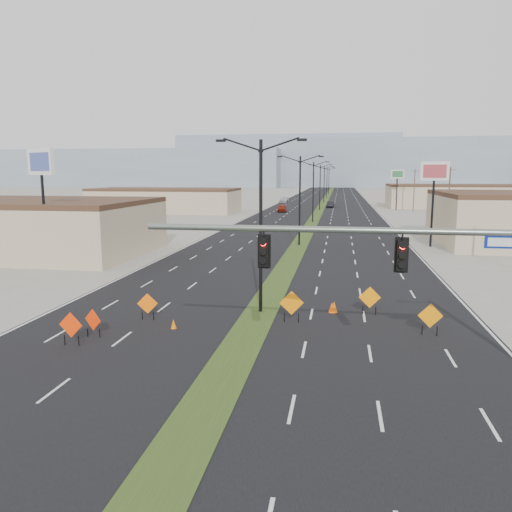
% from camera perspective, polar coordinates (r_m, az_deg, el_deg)
% --- Properties ---
extents(ground, '(600.00, 600.00, 0.00)m').
position_cam_1_polar(ground, '(18.70, -5.49, -16.37)').
color(ground, gray).
rests_on(ground, ground).
extents(road_surface, '(25.00, 400.00, 0.02)m').
position_cam_1_polar(road_surface, '(116.60, 7.35, 5.37)').
color(road_surface, black).
rests_on(road_surface, ground).
extents(median_strip, '(2.00, 400.00, 0.04)m').
position_cam_1_polar(median_strip, '(116.60, 7.35, 5.37)').
color(median_strip, '#253F16').
rests_on(median_strip, ground).
extents(building_sw_far, '(30.00, 14.00, 4.50)m').
position_cam_1_polar(building_sw_far, '(107.76, -10.32, 6.17)').
color(building_sw_far, tan).
rests_on(building_sw_far, ground).
extents(building_se_far, '(44.00, 16.00, 5.00)m').
position_cam_1_polar(building_se_far, '(130.73, 24.54, 6.13)').
color(building_se_far, tan).
rests_on(building_se_far, ground).
extents(mesa_west, '(180.00, 50.00, 22.00)m').
position_cam_1_polar(mesa_west, '(321.33, -13.45, 9.70)').
color(mesa_west, gray).
rests_on(mesa_west, ground).
extents(mesa_center, '(220.00, 50.00, 28.00)m').
position_cam_1_polar(mesa_center, '(318.28, 16.21, 10.13)').
color(mesa_center, gray).
rests_on(mesa_center, ground).
extents(mesa_backdrop, '(140.00, 50.00, 32.00)m').
position_cam_1_polar(mesa_backdrop, '(338.09, 3.75, 10.76)').
color(mesa_backdrop, gray).
rests_on(mesa_backdrop, ground).
extents(signal_mast, '(16.30, 0.60, 8.00)m').
position_cam_1_polar(signal_mast, '(18.98, 21.82, -1.36)').
color(signal_mast, slate).
rests_on(signal_mast, ground).
extents(streetlight_0, '(5.15, 0.24, 10.02)m').
position_cam_1_polar(streetlight_0, '(28.71, 0.55, 4.03)').
color(streetlight_0, black).
rests_on(streetlight_0, ground).
extents(streetlight_1, '(5.15, 0.24, 10.02)m').
position_cam_1_polar(streetlight_1, '(56.48, 5.03, 6.66)').
color(streetlight_1, black).
rests_on(streetlight_1, ground).
extents(streetlight_2, '(5.15, 0.24, 10.02)m').
position_cam_1_polar(streetlight_2, '(84.40, 6.56, 7.54)').
color(streetlight_2, black).
rests_on(streetlight_2, ground).
extents(streetlight_3, '(5.15, 0.24, 10.02)m').
position_cam_1_polar(streetlight_3, '(112.36, 7.33, 7.99)').
color(streetlight_3, black).
rests_on(streetlight_3, ground).
extents(streetlight_4, '(5.15, 0.24, 10.02)m').
position_cam_1_polar(streetlight_4, '(140.33, 7.79, 8.25)').
color(streetlight_4, black).
rests_on(streetlight_4, ground).
extents(streetlight_5, '(5.15, 0.24, 10.02)m').
position_cam_1_polar(streetlight_5, '(168.32, 8.11, 8.43)').
color(streetlight_5, black).
rests_on(streetlight_5, ground).
extents(streetlight_6, '(5.15, 0.24, 10.02)m').
position_cam_1_polar(streetlight_6, '(196.30, 8.33, 8.55)').
color(streetlight_6, black).
rests_on(streetlight_6, ground).
extents(utility_pole_1, '(1.60, 0.20, 9.00)m').
position_cam_1_polar(utility_pole_1, '(77.88, 21.17, 6.27)').
color(utility_pole_1, '#4C3823').
rests_on(utility_pole_1, ground).
extents(utility_pole_2, '(1.60, 0.20, 9.00)m').
position_cam_1_polar(utility_pole_2, '(112.37, 17.63, 7.24)').
color(utility_pole_2, '#4C3823').
rests_on(utility_pole_2, ground).
extents(utility_pole_3, '(1.60, 0.20, 9.00)m').
position_cam_1_polar(utility_pole_3, '(147.10, 15.75, 7.75)').
color(utility_pole_3, '#4C3823').
rests_on(utility_pole_3, ground).
extents(car_left, '(2.36, 4.84, 1.59)m').
position_cam_1_polar(car_left, '(106.52, 2.99, 5.48)').
color(car_left, maroon).
rests_on(car_left, ground).
extents(car_mid, '(1.86, 4.53, 1.46)m').
position_cam_1_polar(car_mid, '(121.25, 8.50, 5.84)').
color(car_mid, black).
rests_on(car_mid, ground).
extents(car_far, '(2.62, 5.60, 1.58)m').
position_cam_1_polar(car_far, '(139.74, 3.23, 6.42)').
color(car_far, silver).
rests_on(car_far, ground).
extents(construction_sign_0, '(1.03, 0.44, 1.46)m').
position_cam_1_polar(construction_sign_0, '(26.35, -18.13, -7.07)').
color(construction_sign_0, red).
rests_on(construction_sign_0, ground).
extents(construction_sign_1, '(1.23, 0.14, 1.64)m').
position_cam_1_polar(construction_sign_1, '(25.44, -20.41, -7.52)').
color(construction_sign_1, '#FF3505').
rests_on(construction_sign_1, ground).
extents(construction_sign_2, '(1.13, 0.26, 1.53)m').
position_cam_1_polar(construction_sign_2, '(28.57, -12.30, -5.44)').
color(construction_sign_2, '#FF6605').
rests_on(construction_sign_2, ground).
extents(construction_sign_3, '(1.31, 0.36, 1.78)m').
position_cam_1_polar(construction_sign_3, '(27.50, 4.09, -5.49)').
color(construction_sign_3, orange).
rests_on(construction_sign_3, ground).
extents(construction_sign_4, '(1.25, 0.11, 1.66)m').
position_cam_1_polar(construction_sign_4, '(26.78, 19.30, -6.59)').
color(construction_sign_4, orange).
rests_on(construction_sign_4, ground).
extents(construction_sign_5, '(1.26, 0.14, 1.68)m').
position_cam_1_polar(construction_sign_5, '(29.64, 12.87, -4.74)').
color(construction_sign_5, orange).
rests_on(construction_sign_5, ground).
extents(cone_0, '(0.38, 0.38, 0.53)m').
position_cam_1_polar(cone_0, '(26.91, -9.41, -7.67)').
color(cone_0, '#D96204').
rests_on(cone_0, ground).
extents(cone_1, '(0.54, 0.54, 0.69)m').
position_cam_1_polar(cone_1, '(29.86, 8.91, -5.79)').
color(cone_1, '#E75F04').
rests_on(cone_1, ground).
extents(cone_2, '(0.44, 0.44, 0.64)m').
position_cam_1_polar(cone_2, '(29.81, 8.65, -5.85)').
color(cone_2, '#FF5205').
rests_on(cone_2, ground).
extents(cone_3, '(0.43, 0.43, 0.56)m').
position_cam_1_polar(cone_3, '(43.26, 1.38, -1.01)').
color(cone_3, '#FF5A05').
rests_on(cone_3, ground).
extents(pole_sign_west, '(3.18, 1.68, 10.20)m').
position_cam_1_polar(pole_sign_west, '(46.97, -23.34, 8.97)').
color(pole_sign_west, black).
rests_on(pole_sign_west, ground).
extents(pole_sign_east_near, '(3.06, 0.43, 9.38)m').
position_cam_1_polar(pole_sign_east_near, '(58.66, 19.70, 8.43)').
color(pole_sign_east_near, black).
rests_on(pole_sign_east_near, ground).
extents(pole_sign_east_far, '(2.82, 1.43, 8.91)m').
position_cam_1_polar(pole_sign_east_far, '(114.92, 15.86, 8.64)').
color(pole_sign_east_far, black).
rests_on(pole_sign_east_far, ground).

